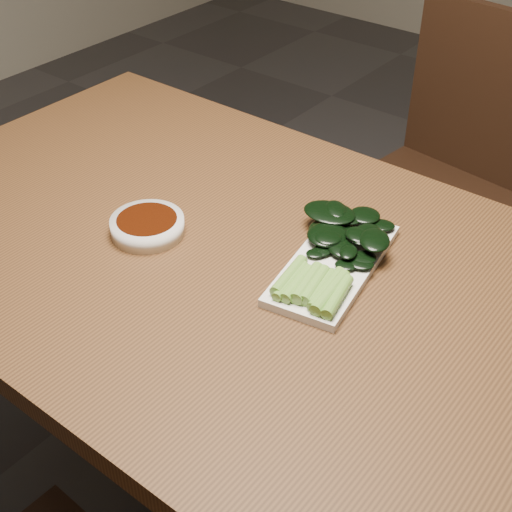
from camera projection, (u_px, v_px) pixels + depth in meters
name	position (u px, v px, depth m)	size (l,w,h in m)	color
table	(251.00, 294.00, 1.17)	(1.40, 0.80, 0.75)	#4D2E16
chair_far	(450.00, 177.00, 1.83)	(0.50, 0.50, 0.89)	black
sauce_bowl	(147.00, 226.00, 1.17)	(0.12, 0.12, 0.03)	white
serving_plate	(333.00, 264.00, 1.10)	(0.17, 0.29, 0.01)	white
gai_lan	(335.00, 247.00, 1.11)	(0.19, 0.28, 0.03)	#6CA538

